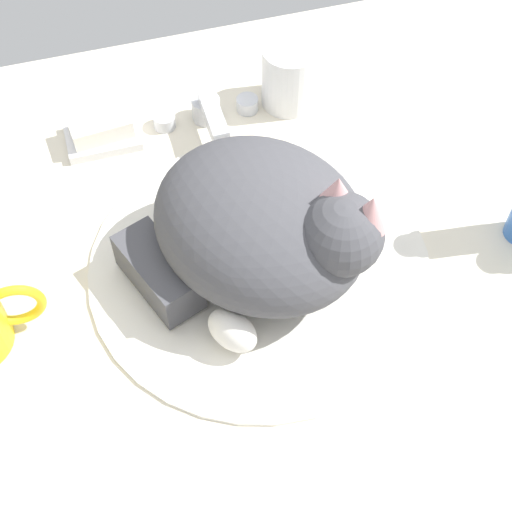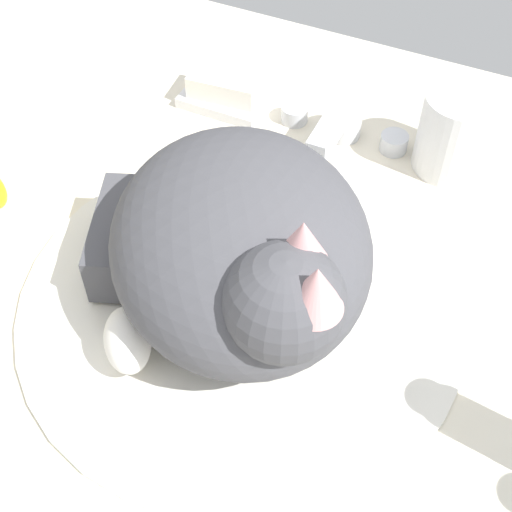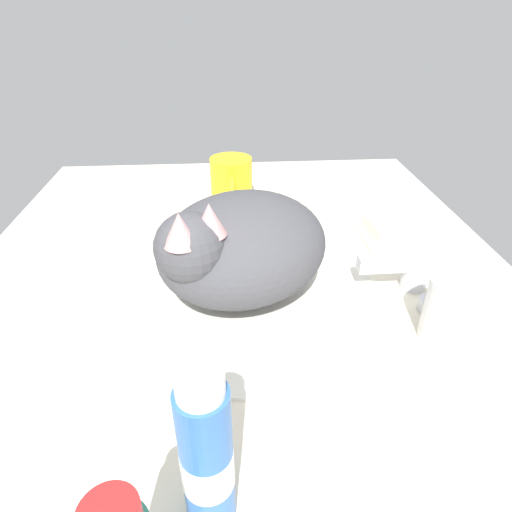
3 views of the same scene
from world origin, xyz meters
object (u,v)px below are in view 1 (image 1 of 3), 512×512
Objects in this scene: faucet at (208,112)px; rinse_cup at (290,76)px; cat at (264,227)px; soap_bar at (100,126)px.

rinse_cup is at bearing 7.51° from faucet.
cat reaches higher than soap_bar.
cat is 28.57cm from soap_bar.
rinse_cup is at bearing 0.72° from soap_bar.
rinse_cup is (10.75, 24.86, -3.68)cm from cat.
cat is at bearing -113.38° from rinse_cup.
cat is at bearing -61.09° from soap_bar.
rinse_cup is 1.12× the size of soap_bar.
soap_bar is at bearing -179.28° from rinse_cup.
faucet is 13.36cm from soap_bar.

